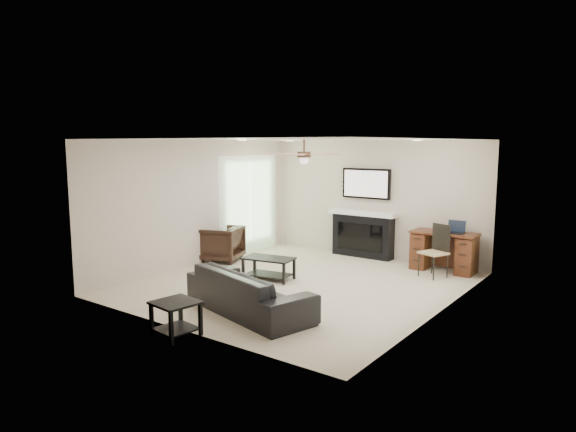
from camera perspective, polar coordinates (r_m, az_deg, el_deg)
name	(u,v)px	position (r m, az deg, el deg)	size (l,w,h in m)	color
room_shell	(312,188)	(8.70, 2.71, 3.11)	(5.50, 5.54, 2.52)	beige
sofa	(249,291)	(7.53, -4.38, -8.30)	(2.17, 0.85, 0.64)	black
armchair	(221,244)	(10.76, -7.47, -3.06)	(0.79, 0.81, 0.74)	black
coffee_table	(269,268)	(9.30, -2.17, -5.84)	(0.90, 0.50, 0.40)	black
end_table_near	(176,319)	(6.81, -12.34, -11.07)	(0.52, 0.52, 0.45)	black
end_table_left	(164,256)	(10.48, -13.61, -4.33)	(0.50, 0.50, 0.45)	black
fireplace_unit	(363,213)	(11.10, 8.32, 0.33)	(1.52, 0.34, 1.91)	black
desk	(444,252)	(10.29, 16.91, -3.81)	(1.22, 0.56, 0.76)	#36120D
desk_chair	(433,251)	(9.76, 15.86, -3.77)	(0.42, 0.44, 0.97)	black
laptop	(455,227)	(10.12, 18.06, -1.20)	(0.33, 0.24, 0.23)	black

